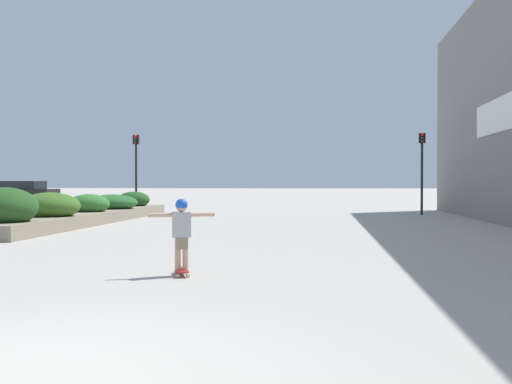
# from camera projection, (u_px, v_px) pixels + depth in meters

# --- Properties ---
(planter_box) EXTENTS (2.08, 13.72, 1.35)m
(planter_box) POSITION_uv_depth(u_px,v_px,m) (81.00, 211.00, 20.39)
(planter_box) COLOR gray
(planter_box) RESTS_ON ground_plane
(skateboard) EXTENTS (0.37, 0.62, 0.09)m
(skateboard) POSITION_uv_depth(u_px,v_px,m) (182.00, 271.00, 9.04)
(skateboard) COLOR maroon
(skateboard) RESTS_ON ground_plane
(skateboarder) EXTENTS (1.01, 0.40, 1.13)m
(skateboarder) POSITION_uv_depth(u_px,v_px,m) (182.00, 227.00, 9.03)
(skateboarder) COLOR tan
(skateboarder) RESTS_ON skateboard
(car_center_left) EXTENTS (4.58, 2.06, 1.59)m
(car_center_left) POSITION_uv_depth(u_px,v_px,m) (20.00, 193.00, 36.23)
(car_center_left) COLOR black
(car_center_left) RESTS_ON ground_plane
(traffic_light_left) EXTENTS (0.28, 0.30, 3.81)m
(traffic_light_left) POSITION_uv_depth(u_px,v_px,m) (136.00, 160.00, 27.78)
(traffic_light_left) COLOR black
(traffic_light_left) RESTS_ON ground_plane
(traffic_light_right) EXTENTS (0.28, 0.30, 3.74)m
(traffic_light_right) POSITION_uv_depth(u_px,v_px,m) (422.00, 160.00, 26.01)
(traffic_light_right) COLOR black
(traffic_light_right) RESTS_ON ground_plane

